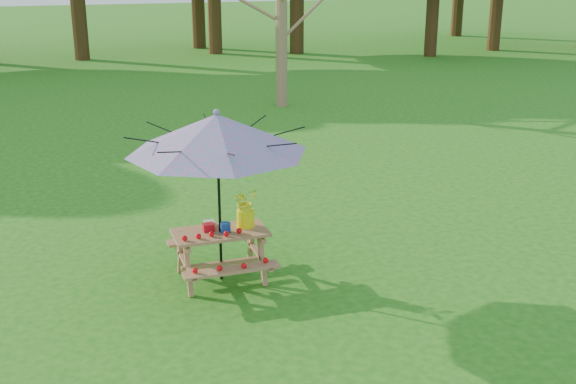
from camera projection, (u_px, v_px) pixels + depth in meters
name	position (u px, v px, depth m)	size (l,w,h in m)	color
ground	(68.00, 363.00, 7.49)	(120.00, 120.00, 0.00)	#1E6313
picnic_table	(221.00, 256.00, 9.34)	(1.20, 1.32, 0.67)	#A46B4A
patio_umbrella	(217.00, 134.00, 8.83)	(2.42, 2.42, 2.26)	black
produce_bins	(216.00, 227.00, 9.24)	(0.33, 0.42, 0.13)	#AC0D1A
tomatoes_row	(212.00, 235.00, 9.01)	(0.77, 0.13, 0.07)	red
flower_bucket	(245.00, 207.00, 9.30)	(0.39, 0.37, 0.52)	#FCF30D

